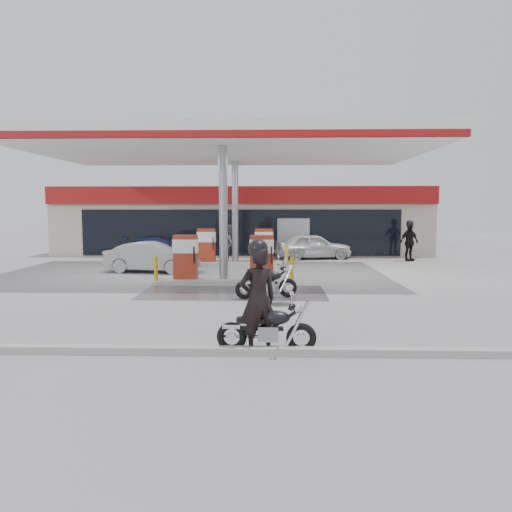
{
  "coord_description": "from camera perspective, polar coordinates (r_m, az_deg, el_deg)",
  "views": [
    {
      "loc": [
        1.72,
        -16.12,
        2.73
      ],
      "look_at": [
        1.25,
        0.07,
        1.2
      ],
      "focal_mm": 35.0,
      "sensor_mm": 36.0,
      "label": 1
    }
  ],
  "objects": [
    {
      "name": "pump_island_near",
      "position": [
        18.32,
        -3.72,
        -0.95
      ],
      "size": [
        5.14,
        1.3,
        1.78
      ],
      "color": "#9E9E99",
      "rests_on": "ground"
    },
    {
      "name": "main_motorcycle",
      "position": [
        9.6,
        1.39,
        -8.43
      ],
      "size": [
        1.91,
        0.73,
        0.98
      ],
      "rotation": [
        0.0,
        0.0,
        -0.03
      ],
      "color": "black",
      "rests_on": "ground"
    },
    {
      "name": "pump_island_far",
      "position": [
        24.27,
        -2.39,
        0.62
      ],
      "size": [
        5.14,
        1.3,
        1.78
      ],
      "color": "#9E9E99",
      "rests_on": "ground"
    },
    {
      "name": "wet_patch",
      "position": [
        16.4,
        -2.62,
        -4.19
      ],
      "size": [
        6.0,
        3.0,
        0.0
      ],
      "primitive_type": "cube",
      "color": "#4C4C4F",
      "rests_on": "ground"
    },
    {
      "name": "canopy",
      "position": [
        21.35,
        -3.02,
        12.22
      ],
      "size": [
        16.0,
        10.02,
        5.51
      ],
      "color": "silver",
      "rests_on": "ground"
    },
    {
      "name": "parked_car_right",
      "position": [
        31.01,
        14.81,
        1.2
      ],
      "size": [
        4.41,
        3.18,
        1.11
      ],
      "primitive_type": "imported",
      "rotation": [
        0.0,
        0.0,
        1.2
      ],
      "color": "#93969A",
      "rests_on": "ground"
    },
    {
      "name": "hatchback_silver",
      "position": [
        22.0,
        -11.8,
        -0.13
      ],
      "size": [
        4.15,
        1.99,
        1.31
      ],
      "primitive_type": "imported",
      "rotation": [
        0.0,
        0.0,
        1.42
      ],
      "color": "#919398",
      "rests_on": "ground"
    },
    {
      "name": "parked_motorcycle",
      "position": [
        15.31,
        1.32,
        -3.19
      ],
      "size": [
        1.93,
        0.81,
        1.01
      ],
      "rotation": [
        0.0,
        0.0,
        0.26
      ],
      "color": "black",
      "rests_on": "ground"
    },
    {
      "name": "store_building",
      "position": [
        32.11,
        -1.38,
        4.1
      ],
      "size": [
        22.0,
        8.22,
        4.0
      ],
      "color": "#BAAD9C",
      "rests_on": "ground"
    },
    {
      "name": "drain_cover",
      "position": [
        14.39,
        2.78,
        -5.53
      ],
      "size": [
        0.7,
        0.7,
        0.01
      ],
      "primitive_type": "cylinder",
      "color": "#38383A",
      "rests_on": "ground"
    },
    {
      "name": "parked_car_left",
      "position": [
        28.88,
        -10.76,
        1.06
      ],
      "size": [
        4.4,
        2.75,
        1.19
      ],
      "primitive_type": "imported",
      "rotation": [
        0.0,
        0.0,
        1.28
      ],
      "color": "#151E48",
      "rests_on": "ground"
    },
    {
      "name": "ground",
      "position": [
        16.44,
        -4.36,
        -4.18
      ],
      "size": [
        90.0,
        90.0,
        0.0
      ],
      "primitive_type": "plane",
      "color": "gray",
      "rests_on": "ground"
    },
    {
      "name": "biker_walking",
      "position": [
        27.37,
        17.11,
        1.55
      ],
      "size": [
        1.27,
        1.01,
        2.02
      ],
      "primitive_type": "imported",
      "rotation": [
        0.0,
        0.0,
        0.51
      ],
      "color": "black",
      "rests_on": "ground"
    },
    {
      "name": "biker_main",
      "position": [
        9.49,
        0.23,
        -5.01
      ],
      "size": [
        0.88,
        0.75,
        2.03
      ],
      "primitive_type": "imported",
      "rotation": [
        0.0,
        0.0,
        3.58
      ],
      "color": "black",
      "rests_on": "ground"
    },
    {
      "name": "attendant",
      "position": [
        25.27,
        -2.96,
        1.4
      ],
      "size": [
        0.88,
        1.05,
        1.94
      ],
      "primitive_type": "imported",
      "rotation": [
        0.0,
        0.0,
        1.41
      ],
      "color": "slate",
      "rests_on": "ground"
    },
    {
      "name": "kerb",
      "position": [
        9.66,
        -8.8,
        -10.63
      ],
      "size": [
        28.0,
        0.25,
        0.15
      ],
      "primitive_type": "cube",
      "color": "gray",
      "rests_on": "ground"
    },
    {
      "name": "sedan_white",
      "position": [
        27.5,
        6.55,
        1.13
      ],
      "size": [
        4.38,
        2.44,
        1.41
      ],
      "primitive_type": "imported",
      "rotation": [
        0.0,
        0.0,
        1.77
      ],
      "color": "silver",
      "rests_on": "ground"
    }
  ]
}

